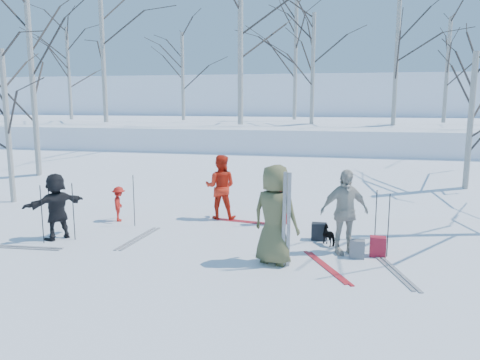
% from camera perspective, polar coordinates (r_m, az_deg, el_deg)
% --- Properties ---
extents(ground, '(120.00, 120.00, 0.00)m').
position_cam_1_polar(ground, '(10.27, -1.81, -8.56)').
color(ground, white).
rests_on(ground, ground).
extents(snow_ramp, '(70.00, 9.49, 4.12)m').
position_cam_1_polar(snow_ramp, '(16.91, 4.00, -0.78)').
color(snow_ramp, white).
rests_on(snow_ramp, ground).
extents(snow_plateau, '(70.00, 18.00, 2.20)m').
position_cam_1_polar(snow_plateau, '(26.65, 7.18, 4.85)').
color(snow_plateau, white).
rests_on(snow_plateau, ground).
extents(far_hill, '(90.00, 30.00, 6.00)m').
position_cam_1_polar(far_hill, '(47.53, 9.56, 8.09)').
color(far_hill, white).
rests_on(far_hill, ground).
extents(skier_olive_center, '(1.14, 0.94, 1.99)m').
position_cam_1_polar(skier_olive_center, '(9.24, 4.28, -4.23)').
color(skier_olive_center, brown).
rests_on(skier_olive_center, ground).
extents(skier_red_north, '(0.67, 0.63, 1.54)m').
position_cam_1_polar(skier_red_north, '(12.21, 4.95, -1.90)').
color(skier_red_north, red).
rests_on(skier_red_north, ground).
extents(skier_redor_behind, '(0.90, 0.73, 1.76)m').
position_cam_1_polar(skier_redor_behind, '(12.77, -2.39, -0.84)').
color(skier_redor_behind, red).
rests_on(skier_redor_behind, ground).
extents(skier_red_seated, '(0.55, 0.70, 0.94)m').
position_cam_1_polar(skier_red_seated, '(12.96, -14.53, -2.84)').
color(skier_red_seated, red).
rests_on(skier_red_seated, ground).
extents(skier_cream_east, '(1.15, 0.83, 1.81)m').
position_cam_1_polar(skier_cream_east, '(10.09, 12.60, -3.80)').
color(skier_cream_east, beige).
rests_on(skier_cream_east, ground).
extents(skier_grey_west, '(1.16, 1.48, 1.57)m').
position_cam_1_polar(skier_grey_west, '(11.70, -21.48, -2.99)').
color(skier_grey_west, black).
rests_on(skier_grey_west, ground).
extents(dog, '(0.50, 0.57, 0.44)m').
position_cam_1_polar(dog, '(10.76, 10.91, -6.64)').
color(dog, black).
rests_on(dog, ground).
extents(upright_ski_left, '(0.12, 0.17, 1.90)m').
position_cam_1_polar(upright_ski_left, '(9.01, 5.39, -4.91)').
color(upright_ski_left, silver).
rests_on(upright_ski_left, ground).
extents(upright_ski_right, '(0.10, 0.23, 1.89)m').
position_cam_1_polar(upright_ski_right, '(9.01, 5.95, -4.93)').
color(upright_ski_right, silver).
rests_on(upright_ski_right, ground).
extents(ski_pair_a, '(1.74, 2.06, 0.02)m').
position_cam_1_polar(ski_pair_a, '(9.42, 10.51, -10.38)').
color(ski_pair_a, red).
rests_on(ski_pair_a, ground).
extents(ski_pair_b, '(0.72, 1.95, 0.02)m').
position_cam_1_polar(ski_pair_b, '(12.52, 1.22, -5.14)').
color(ski_pair_b, red).
rests_on(ski_pair_b, ground).
extents(ski_pair_c, '(0.46, 1.93, 0.02)m').
position_cam_1_polar(ski_pair_c, '(11.50, -25.13, -7.44)').
color(ski_pair_c, silver).
rests_on(ski_pair_c, ground).
extents(ski_pair_d, '(1.21, 2.01, 0.02)m').
position_cam_1_polar(ski_pair_d, '(9.48, 18.47, -10.59)').
color(ski_pair_d, silver).
rests_on(ski_pair_d, ground).
extents(ski_pair_e, '(0.47, 1.93, 0.02)m').
position_cam_1_polar(ski_pair_e, '(11.34, -12.25, -6.95)').
color(ski_pair_e, silver).
rests_on(ski_pair_e, ground).
extents(ski_pole_a, '(0.02, 0.02, 1.34)m').
position_cam_1_polar(ski_pole_a, '(10.44, 16.20, -4.81)').
color(ski_pole_a, black).
rests_on(ski_pole_a, ground).
extents(ski_pole_b, '(0.02, 0.02, 1.34)m').
position_cam_1_polar(ski_pole_b, '(11.49, -23.00, -3.89)').
color(ski_pole_b, black).
rests_on(ski_pole_b, ground).
extents(ski_pole_c, '(0.02, 0.02, 1.34)m').
position_cam_1_polar(ski_pole_c, '(10.15, 17.64, -5.30)').
color(ski_pole_c, black).
rests_on(ski_pole_c, ground).
extents(ski_pole_d, '(0.02, 0.02, 1.34)m').
position_cam_1_polar(ski_pole_d, '(11.90, -22.20, -3.39)').
color(ski_pole_d, black).
rests_on(ski_pole_d, ground).
extents(ski_pole_e, '(0.02, 0.02, 1.34)m').
position_cam_1_polar(ski_pole_e, '(12.03, 3.27, -2.53)').
color(ski_pole_e, black).
rests_on(ski_pole_e, ground).
extents(ski_pole_f, '(0.02, 0.02, 1.34)m').
position_cam_1_polar(ski_pole_f, '(12.35, 5.70, -2.25)').
color(ski_pole_f, black).
rests_on(ski_pole_f, ground).
extents(ski_pole_g, '(0.02, 0.02, 1.34)m').
position_cam_1_polar(ski_pole_g, '(12.32, -12.81, -2.47)').
color(ski_pole_g, black).
rests_on(ski_pole_g, ground).
extents(ski_pole_h, '(0.02, 0.02, 1.34)m').
position_cam_1_polar(ski_pole_h, '(11.51, -19.64, -3.65)').
color(ski_pole_h, black).
rests_on(ski_pole_h, ground).
extents(backpack_red, '(0.32, 0.22, 0.42)m').
position_cam_1_polar(backpack_red, '(10.24, 16.45, -7.78)').
color(backpack_red, '#A5192B').
rests_on(backpack_red, ground).
extents(backpack_grey, '(0.30, 0.20, 0.38)m').
position_cam_1_polar(backpack_grey, '(10.03, 14.08, -8.16)').
color(backpack_grey, slate).
rests_on(backpack_grey, ground).
extents(backpack_dark, '(0.34, 0.24, 0.40)m').
position_cam_1_polar(backpack_dark, '(11.10, 9.60, -6.22)').
color(backpack_dark, black).
rests_on(backpack_dark, ground).
extents(birch_plateau_a, '(3.89, 3.89, 4.70)m').
position_cam_1_polar(birch_plateau_a, '(23.73, 23.93, 12.10)').
color(birch_plateau_a, silver).
rests_on(birch_plateau_a, snow_plateau).
extents(birch_plateau_c, '(3.87, 3.87, 4.68)m').
position_cam_1_polar(birch_plateau_c, '(20.89, 8.87, 13.21)').
color(birch_plateau_c, silver).
rests_on(birch_plateau_c, snow_plateau).
extents(birch_plateau_d, '(3.68, 3.68, 4.41)m').
position_cam_1_polar(birch_plateau_d, '(24.65, -7.00, 12.38)').
color(birch_plateau_d, silver).
rests_on(birch_plateau_d, snow_plateau).
extents(birch_plateau_e, '(4.90, 4.90, 6.14)m').
position_cam_1_polar(birch_plateau_e, '(25.44, 6.78, 14.26)').
color(birch_plateau_e, silver).
rests_on(birch_plateau_e, snow_plateau).
extents(birch_plateau_f, '(6.06, 6.06, 7.80)m').
position_cam_1_polar(birch_plateau_f, '(20.19, 0.05, 17.90)').
color(birch_plateau_f, silver).
rests_on(birch_plateau_f, snow_plateau).
extents(birch_plateau_h, '(5.53, 5.53, 7.04)m').
position_cam_1_polar(birch_plateau_h, '(23.20, -16.42, 15.51)').
color(birch_plateau_h, silver).
rests_on(birch_plateau_h, snow_plateau).
extents(birch_plateau_i, '(3.96, 3.96, 4.81)m').
position_cam_1_polar(birch_plateau_i, '(27.10, -20.14, 12.05)').
color(birch_plateau_i, silver).
rests_on(birch_plateau_i, snow_plateau).
extents(birch_plateau_j, '(4.23, 4.23, 5.18)m').
position_cam_1_polar(birch_plateau_j, '(20.91, 18.52, 13.53)').
color(birch_plateau_j, silver).
rests_on(birch_plateau_j, snow_plateau).
extents(birch_edge_a, '(3.94, 3.94, 4.76)m').
position_cam_1_polar(birch_edge_a, '(16.38, -26.48, 5.77)').
color(birch_edge_a, silver).
rests_on(birch_edge_a, ground).
extents(birch_edge_d, '(5.40, 5.40, 6.85)m').
position_cam_1_polar(birch_edge_d, '(18.72, -23.88, 9.52)').
color(birch_edge_d, silver).
rests_on(birch_edge_d, ground).
extents(birch_edge_e, '(3.85, 3.85, 4.65)m').
position_cam_1_polar(birch_edge_e, '(15.83, 26.21, 5.48)').
color(birch_edge_e, silver).
rests_on(birch_edge_e, ground).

